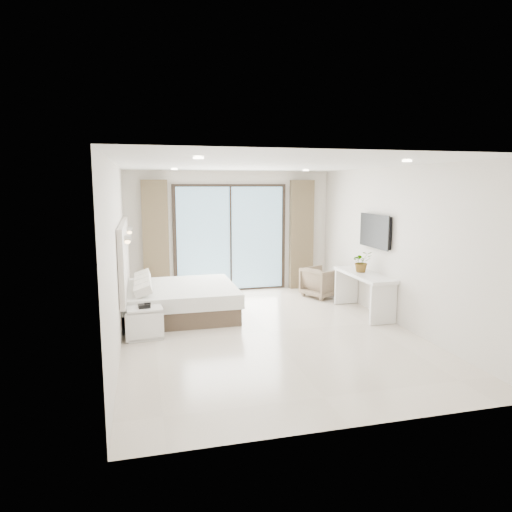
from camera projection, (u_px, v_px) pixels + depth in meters
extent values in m
plane|color=beige|center=(267.00, 332.00, 7.49)|extent=(6.20, 6.20, 0.00)
cube|color=silver|center=(230.00, 232.00, 10.25)|extent=(4.60, 0.02, 2.70)
cube|color=silver|center=(355.00, 295.00, 4.31)|extent=(4.60, 0.02, 2.70)
cube|color=silver|center=(117.00, 256.00, 6.73)|extent=(0.02, 6.20, 2.70)
cube|color=silver|center=(396.00, 246.00, 7.84)|extent=(0.02, 6.20, 2.70)
cube|color=white|center=(268.00, 165.00, 7.08)|extent=(4.60, 6.20, 0.02)
cube|color=silver|center=(124.00, 256.00, 8.01)|extent=(0.08, 3.00, 1.20)
cube|color=black|center=(376.00, 231.00, 8.39)|extent=(0.06, 1.00, 0.58)
cube|color=black|center=(374.00, 231.00, 8.38)|extent=(0.02, 1.04, 0.62)
cube|color=black|center=(231.00, 238.00, 10.25)|extent=(2.56, 0.04, 2.42)
cube|color=#83B4D2|center=(231.00, 239.00, 10.22)|extent=(2.40, 0.01, 2.30)
cube|color=brown|center=(156.00, 239.00, 9.73)|extent=(0.55, 0.14, 2.50)
cube|color=brown|center=(301.00, 235.00, 10.53)|extent=(0.55, 0.14, 2.50)
cylinder|color=white|center=(198.00, 158.00, 5.04)|extent=(0.12, 0.12, 0.02)
cylinder|color=white|center=(407.00, 161.00, 5.67)|extent=(0.12, 0.12, 0.02)
cylinder|color=white|center=(174.00, 169.00, 8.49)|extent=(0.12, 0.12, 0.02)
cylinder|color=white|center=(306.00, 170.00, 9.12)|extent=(0.12, 0.12, 0.02)
cube|color=brown|center=(180.00, 307.00, 8.40)|extent=(1.92, 1.82, 0.31)
cube|color=white|center=(180.00, 293.00, 8.36)|extent=(1.99, 1.90, 0.25)
cube|color=white|center=(143.00, 292.00, 7.57)|extent=(0.28, 0.38, 0.14)
cube|color=white|center=(143.00, 287.00, 7.96)|extent=(0.28, 0.38, 0.14)
cube|color=white|center=(143.00, 282.00, 8.37)|extent=(0.28, 0.38, 0.14)
cube|color=white|center=(143.00, 278.00, 8.76)|extent=(0.28, 0.38, 0.14)
cube|color=white|center=(144.00, 309.00, 7.13)|extent=(0.58, 0.49, 0.05)
cube|color=white|center=(145.00, 336.00, 7.19)|extent=(0.58, 0.49, 0.05)
cube|color=white|center=(145.00, 326.00, 6.97)|extent=(0.54, 0.10, 0.44)
cube|color=white|center=(144.00, 319.00, 7.35)|extent=(0.54, 0.10, 0.44)
cube|color=black|center=(144.00, 306.00, 7.08)|extent=(0.20, 0.16, 0.06)
cube|color=white|center=(364.00, 275.00, 8.46)|extent=(0.51, 1.62, 0.06)
cube|color=white|center=(383.00, 305.00, 7.82)|extent=(0.48, 0.06, 0.71)
cube|color=white|center=(346.00, 287.00, 9.22)|extent=(0.48, 0.06, 0.71)
imported|color=#33662D|center=(362.00, 264.00, 8.53)|extent=(0.40, 0.44, 0.31)
imported|color=#887A59|center=(322.00, 281.00, 9.80)|extent=(0.86, 0.89, 0.70)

